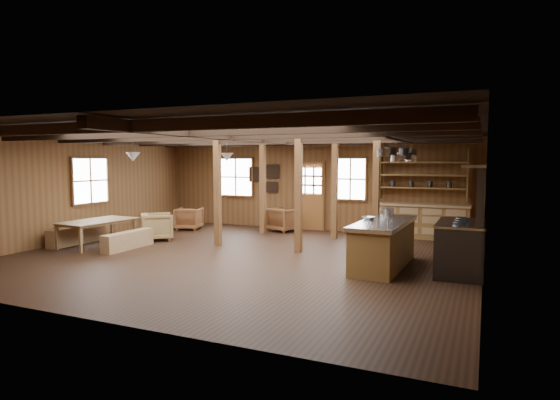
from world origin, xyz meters
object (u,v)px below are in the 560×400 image
Objects in this scene: kitchen_island at (383,244)px; dining_table at (99,233)px; commercial_range at (463,239)px; armchair_a at (189,219)px; armchair_c at (157,227)px; armchair_b at (283,220)px.

kitchen_island is 1.36× the size of dining_table.
commercial_range is 8.58m from dining_table.
kitchen_island is 7.12m from armchair_a.
armchair_c is (0.33, -1.95, 0.03)m from armchair_a.
kitchen_island is 3.35× the size of armchair_a.
dining_table is (-8.55, -0.64, -0.34)m from commercial_range.
commercial_range is (1.50, 0.06, 0.18)m from kitchen_island.
kitchen_island is 3.18× the size of armchair_b.
armchair_b is (-3.74, 3.54, -0.12)m from kitchen_island.
commercial_range is at bearing 164.29° from armchair_b.
armchair_b is (2.85, 0.85, 0.02)m from armchair_a.
commercial_range is 7.79m from armchair_c.
armchair_a reaches higher than dining_table.
dining_table is 3.29m from armchair_a.
armchair_b is at bearing -34.10° from dining_table.
dining_table is at bearing -173.28° from kitchen_island.
armchair_c is (-6.25, 0.74, -0.11)m from kitchen_island.
armchair_b is at bearing -179.84° from armchair_a.
commercial_range is at bearing -137.33° from armchair_c.
kitchen_island is at bearing 154.42° from armchair_b.
kitchen_island is 1.22× the size of commercial_range.
dining_table is at bearing 65.68° from armchair_a.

